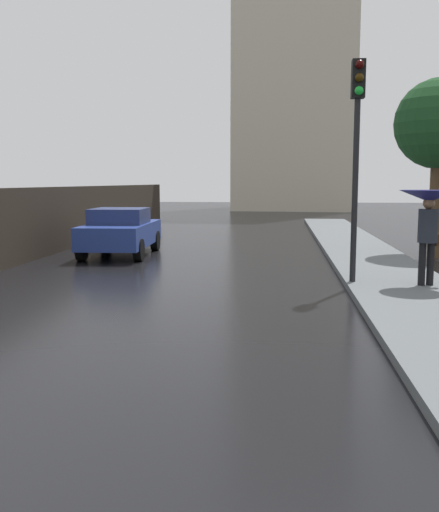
{
  "coord_description": "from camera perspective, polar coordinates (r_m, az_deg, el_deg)",
  "views": [
    {
      "loc": [
        2.62,
        -2.85,
        2.19
      ],
      "look_at": [
        1.52,
        7.8,
        0.82
      ],
      "focal_mm": 40.84,
      "sensor_mm": 36.0,
      "label": 1
    }
  ],
  "objects": [
    {
      "name": "pedestrian_with_umbrella_near",
      "position": [
        12.18,
        19.82,
        4.44
      ],
      "size": [
        1.15,
        1.15,
        1.89
      ],
      "rotation": [
        0.0,
        0.0,
        0.25
      ],
      "color": "black",
      "rests_on": "sidewalk_strip"
    },
    {
      "name": "traffic_light",
      "position": [
        12.22,
        13.31,
        11.9
      ],
      "size": [
        0.26,
        0.39,
        4.45
      ],
      "color": "black",
      "rests_on": "sidewalk_strip"
    },
    {
      "name": "car_blue_mid_road",
      "position": [
        17.59,
        -9.67,
        2.4
      ],
      "size": [
        1.94,
        3.95,
        1.41
      ],
      "rotation": [
        0.0,
        0.0,
        3.18
      ],
      "color": "navy",
      "rests_on": "ground"
    },
    {
      "name": "distant_tower",
      "position": [
        49.26,
        7.77,
        20.25
      ],
      "size": [
        9.99,
        10.96,
        26.59
      ],
      "color": "beige",
      "rests_on": "ground"
    }
  ]
}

